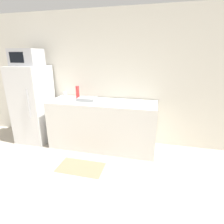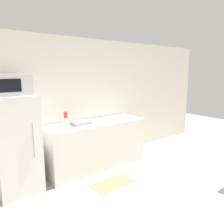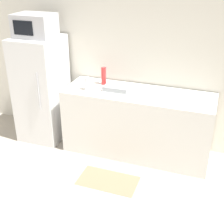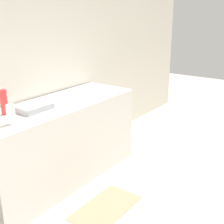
# 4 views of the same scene
# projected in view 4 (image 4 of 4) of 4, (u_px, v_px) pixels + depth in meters

# --- Properties ---
(wall_back) EXTENTS (8.00, 0.06, 2.60)m
(wall_back) POSITION_uv_depth(u_px,v_px,m) (1.00, 72.00, 3.25)
(wall_back) COLOR silver
(wall_back) RESTS_ON ground_plane
(counter) EXTENTS (2.05, 0.69, 0.93)m
(counter) POSITION_uv_depth(u_px,v_px,m) (58.00, 142.00, 3.58)
(counter) COLOR silver
(counter) RESTS_ON ground_plane
(sink_basin) EXTENTS (0.35, 0.27, 0.06)m
(sink_basin) POSITION_uv_depth(u_px,v_px,m) (33.00, 107.00, 3.19)
(sink_basin) COLOR #9EA3A8
(sink_basin) RESTS_ON counter
(bottle_tall) EXTENTS (0.07, 0.07, 0.25)m
(bottle_tall) POSITION_uv_depth(u_px,v_px,m) (4.00, 102.00, 3.04)
(bottle_tall) COLOR red
(bottle_tall) RESTS_ON counter
(bottle_short) EXTENTS (0.08, 0.08, 0.18)m
(bottle_short) POSITION_uv_depth(u_px,v_px,m) (11.00, 114.00, 2.79)
(bottle_short) COLOR silver
(bottle_short) RESTS_ON counter
(kitchen_rug) EXTENTS (0.76, 0.42, 0.01)m
(kitchen_rug) POSITION_uv_depth(u_px,v_px,m) (106.00, 208.00, 3.17)
(kitchen_rug) COLOR #937A5B
(kitchen_rug) RESTS_ON ground_plane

